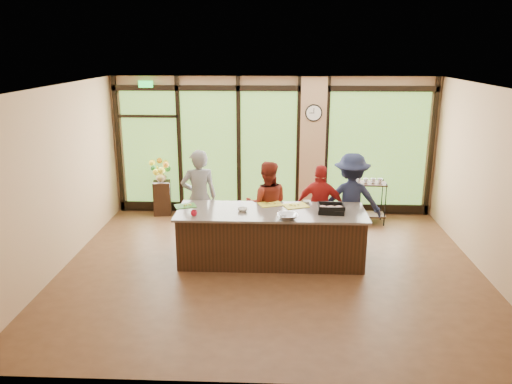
# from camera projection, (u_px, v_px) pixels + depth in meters

# --- Properties ---
(floor) EXTENTS (7.00, 7.00, 0.00)m
(floor) POSITION_uv_depth(u_px,v_px,m) (270.00, 268.00, 8.41)
(floor) COLOR #4D2E1B
(floor) RESTS_ON ground
(ceiling) EXTENTS (7.00, 7.00, 0.00)m
(ceiling) POSITION_uv_depth(u_px,v_px,m) (272.00, 87.00, 7.57)
(ceiling) COLOR silver
(ceiling) RESTS_ON back_wall
(back_wall) EXTENTS (7.00, 0.00, 7.00)m
(back_wall) POSITION_uv_depth(u_px,v_px,m) (273.00, 146.00, 10.87)
(back_wall) COLOR tan
(back_wall) RESTS_ON floor
(left_wall) EXTENTS (0.00, 6.00, 6.00)m
(left_wall) POSITION_uv_depth(u_px,v_px,m) (57.00, 180.00, 8.13)
(left_wall) COLOR tan
(left_wall) RESTS_ON floor
(right_wall) EXTENTS (0.00, 6.00, 6.00)m
(right_wall) POSITION_uv_depth(u_px,v_px,m) (493.00, 185.00, 7.85)
(right_wall) COLOR tan
(right_wall) RESTS_ON floor
(window_wall) EXTENTS (6.90, 0.12, 3.00)m
(window_wall) POSITION_uv_depth(u_px,v_px,m) (281.00, 152.00, 10.85)
(window_wall) COLOR tan
(window_wall) RESTS_ON floor
(island_base) EXTENTS (3.10, 1.00, 0.88)m
(island_base) POSITION_uv_depth(u_px,v_px,m) (271.00, 237.00, 8.57)
(island_base) COLOR black
(island_base) RESTS_ON floor
(countertop) EXTENTS (3.20, 1.10, 0.04)m
(countertop) POSITION_uv_depth(u_px,v_px,m) (271.00, 212.00, 8.45)
(countertop) COLOR slate
(countertop) RESTS_ON island_base
(wall_clock) EXTENTS (0.36, 0.04, 0.36)m
(wall_clock) POSITION_uv_depth(u_px,v_px,m) (314.00, 113.00, 10.49)
(wall_clock) COLOR black
(wall_clock) RESTS_ON window_wall
(cook_left) EXTENTS (0.75, 0.59, 1.81)m
(cook_left) POSITION_uv_depth(u_px,v_px,m) (199.00, 198.00, 9.22)
(cook_left) COLOR gray
(cook_left) RESTS_ON floor
(cook_midleft) EXTENTS (0.80, 0.63, 1.62)m
(cook_midleft) POSITION_uv_depth(u_px,v_px,m) (267.00, 205.00, 9.13)
(cook_midleft) COLOR maroon
(cook_midleft) RESTS_ON floor
(cook_midright) EXTENTS (0.97, 0.56, 1.56)m
(cook_midright) POSITION_uv_depth(u_px,v_px,m) (320.00, 207.00, 9.10)
(cook_midright) COLOR #A11A18
(cook_midright) RESTS_ON floor
(cook_right) EXTENTS (1.17, 0.71, 1.76)m
(cook_right) POSITION_uv_depth(u_px,v_px,m) (351.00, 200.00, 9.15)
(cook_right) COLOR #1B213D
(cook_right) RESTS_ON floor
(roasting_pan) EXTENTS (0.45, 0.36, 0.08)m
(roasting_pan) POSITION_uv_depth(u_px,v_px,m) (331.00, 210.00, 8.34)
(roasting_pan) COLOR black
(roasting_pan) RESTS_ON countertop
(mixing_bowl) EXTENTS (0.38, 0.38, 0.08)m
(mixing_bowl) POSITION_uv_depth(u_px,v_px,m) (287.00, 217.00, 8.03)
(mixing_bowl) COLOR silver
(mixing_bowl) RESTS_ON countertop
(cutting_board_left) EXTENTS (0.43, 0.38, 0.01)m
(cutting_board_left) POSITION_uv_depth(u_px,v_px,m) (185.00, 206.00, 8.68)
(cutting_board_left) COLOR #3B812F
(cutting_board_left) RESTS_ON countertop
(cutting_board_center) EXTENTS (0.48, 0.43, 0.01)m
(cutting_board_center) POSITION_uv_depth(u_px,v_px,m) (270.00, 204.00, 8.78)
(cutting_board_center) COLOR gold
(cutting_board_center) RESTS_ON countertop
(cutting_board_right) EXTENTS (0.50, 0.44, 0.01)m
(cutting_board_right) POSITION_uv_depth(u_px,v_px,m) (296.00, 206.00, 8.69)
(cutting_board_right) COLOR gold
(cutting_board_right) RESTS_ON countertop
(prep_bowl_near) EXTENTS (0.22, 0.22, 0.05)m
(prep_bowl_near) POSITION_uv_depth(u_px,v_px,m) (243.00, 210.00, 8.41)
(prep_bowl_near) COLOR silver
(prep_bowl_near) RESTS_ON countertop
(prep_bowl_mid) EXTENTS (0.13, 0.13, 0.04)m
(prep_bowl_mid) POSITION_uv_depth(u_px,v_px,m) (284.00, 215.00, 8.17)
(prep_bowl_mid) COLOR silver
(prep_bowl_mid) RESTS_ON countertop
(prep_bowl_far) EXTENTS (0.16, 0.16, 0.03)m
(prep_bowl_far) POSITION_uv_depth(u_px,v_px,m) (307.00, 202.00, 8.88)
(prep_bowl_far) COLOR silver
(prep_bowl_far) RESTS_ON countertop
(red_ramekin) EXTENTS (0.12, 0.12, 0.09)m
(red_ramekin) POSITION_uv_depth(u_px,v_px,m) (194.00, 213.00, 8.18)
(red_ramekin) COLOR #B7122A
(red_ramekin) RESTS_ON countertop
(flower_stand) EXTENTS (0.43, 0.43, 0.74)m
(flower_stand) POSITION_uv_depth(u_px,v_px,m) (162.00, 198.00, 11.04)
(flower_stand) COLOR black
(flower_stand) RESTS_ON floor
(flower_vase) EXTENTS (0.31, 0.31, 0.25)m
(flower_vase) POSITION_uv_depth(u_px,v_px,m) (161.00, 176.00, 10.90)
(flower_vase) COLOR olive
(flower_vase) RESTS_ON flower_stand
(bar_cart) EXTENTS (0.72, 0.43, 0.97)m
(bar_cart) POSITION_uv_depth(u_px,v_px,m) (368.00, 196.00, 10.43)
(bar_cart) COLOR black
(bar_cart) RESTS_ON floor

